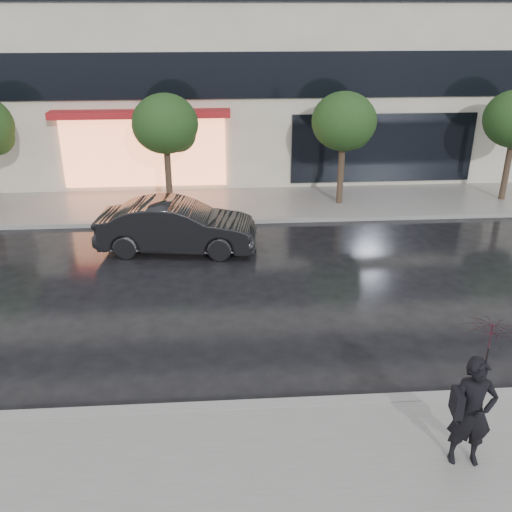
{
  "coord_description": "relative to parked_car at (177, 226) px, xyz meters",
  "views": [
    {
      "loc": [
        -1.33,
        -9.16,
        6.64
      ],
      "look_at": [
        -0.5,
        2.61,
        1.4
      ],
      "focal_mm": 40.0,
      "sensor_mm": 36.0,
      "label": 1
    }
  ],
  "objects": [
    {
      "name": "ground",
      "position": [
        2.53,
        -6.34,
        -0.75
      ],
      "size": [
        120.0,
        120.0,
        0.0
      ],
      "primitive_type": "plane",
      "color": "black",
      "rests_on": "ground"
    },
    {
      "name": "sidewalk_near",
      "position": [
        2.53,
        -9.59,
        -0.69
      ],
      "size": [
        60.0,
        4.5,
        0.12
      ],
      "primitive_type": "cube",
      "color": "slate",
      "rests_on": "ground"
    },
    {
      "name": "sidewalk_far",
      "position": [
        2.53,
        3.91,
        -0.69
      ],
      "size": [
        60.0,
        3.5,
        0.12
      ],
      "primitive_type": "cube",
      "color": "slate",
      "rests_on": "ground"
    },
    {
      "name": "curb_near",
      "position": [
        2.53,
        -7.34,
        -0.68
      ],
      "size": [
        60.0,
        0.25,
        0.14
      ],
      "primitive_type": "cube",
      "color": "gray",
      "rests_on": "ground"
    },
    {
      "name": "curb_far",
      "position": [
        2.53,
        2.16,
        -0.68
      ],
      "size": [
        60.0,
        0.25,
        0.14
      ],
      "primitive_type": "cube",
      "color": "gray",
      "rests_on": "ground"
    },
    {
      "name": "tree_mid_west",
      "position": [
        -0.41,
        3.69,
        2.17
      ],
      "size": [
        2.2,
        2.2,
        3.99
      ],
      "color": "#33261C",
      "rests_on": "ground"
    },
    {
      "name": "tree_mid_east",
      "position": [
        5.59,
        3.69,
        2.17
      ],
      "size": [
        2.2,
        2.2,
        3.99
      ],
      "color": "#33261C",
      "rests_on": "ground"
    },
    {
      "name": "parked_car",
      "position": [
        0.0,
        0.0,
        0.0
      ],
      "size": [
        4.7,
        2.1,
        1.5
      ],
      "primitive_type": "imported",
      "rotation": [
        0.0,
        0.0,
        1.46
      ],
      "color": "black",
      "rests_on": "ground"
    },
    {
      "name": "pedestrian_with_umbrella",
      "position": [
        4.94,
        -8.92,
        0.91
      ],
      "size": [
        0.99,
        1.01,
        2.48
      ],
      "rotation": [
        0.0,
        0.0,
        -0.12
      ],
      "color": "black",
      "rests_on": "sidewalk_near"
    }
  ]
}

